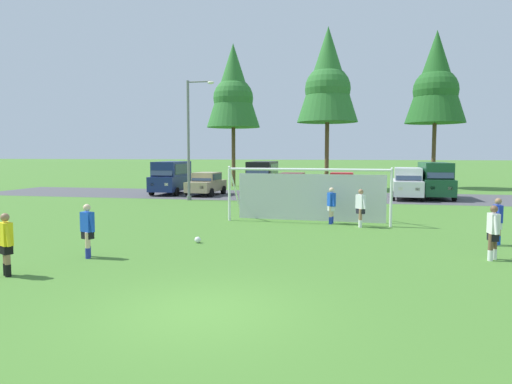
{
  "coord_description": "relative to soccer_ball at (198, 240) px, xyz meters",
  "views": [
    {
      "loc": [
        2.98,
        -8.73,
        3.18
      ],
      "look_at": [
        -0.58,
        7.94,
        1.76
      ],
      "focal_mm": 32.89,
      "sensor_mm": 36.0,
      "label": 1
    }
  ],
  "objects": [
    {
      "name": "parked_car_slot_right",
      "position": [
        8.96,
        18.16,
        1.0
      ],
      "size": [
        2.36,
        4.71,
        2.16
      ],
      "color": "silver",
      "rests_on": "ground"
    },
    {
      "name": "tree_center_back",
      "position": [
        12.3,
        29.3,
        9.57
      ],
      "size": [
        5.28,
        5.28,
        14.07
      ],
      "color": "brown",
      "rests_on": "ground"
    },
    {
      "name": "tree_left_edge",
      "position": [
        -6.07,
        27.98,
        9.18
      ],
      "size": [
        5.06,
        5.06,
        13.49
      ],
      "color": "brown",
      "rests_on": "ground"
    },
    {
      "name": "player_striker_near",
      "position": [
        -2.49,
        -2.92,
        0.71
      ],
      "size": [
        0.69,
        0.41,
        1.64
      ],
      "color": "beige",
      "rests_on": "ground"
    },
    {
      "name": "parked_car_slot_left",
      "position": [
        -5.59,
        18.11,
        0.77
      ],
      "size": [
        2.25,
        4.31,
        1.72
      ],
      "color": "tan",
      "rests_on": "ground"
    },
    {
      "name": "player_defender_far",
      "position": [
        4.39,
        5.56,
        0.71
      ],
      "size": [
        0.4,
        0.71,
        1.64
      ],
      "color": "beige",
      "rests_on": "ground"
    },
    {
      "name": "player_midfield_center",
      "position": [
        9.46,
        -0.71,
        0.71
      ],
      "size": [
        0.32,
        0.75,
        1.64
      ],
      "color": "brown",
      "rests_on": "ground"
    },
    {
      "name": "parked_car_slot_center_left",
      "position": [
        -1.62,
        19.87,
        1.23
      ],
      "size": [
        2.23,
        4.82,
        2.52
      ],
      "color": "black",
      "rests_on": "ground"
    },
    {
      "name": "player_winger_left",
      "position": [
        10.24,
        1.73,
        0.71
      ],
      "size": [
        0.31,
        0.73,
        1.64
      ],
      "color": "#936B4C",
      "rests_on": "ground"
    },
    {
      "name": "parked_car_slot_far_right",
      "position": [
        10.85,
        18.81,
        1.23
      ],
      "size": [
        2.22,
        4.81,
        2.52
      ],
      "color": "#194C2D",
      "rests_on": "ground"
    },
    {
      "name": "ground_plane",
      "position": [
        2.47,
        8.13,
        -0.11
      ],
      "size": [
        400.0,
        400.0,
        0.0
      ],
      "primitive_type": "plane",
      "color": "#477A2D"
    },
    {
      "name": "parking_lot_strip",
      "position": [
        2.47,
        18.87,
        -0.11
      ],
      "size": [
        52.0,
        8.4,
        0.01
      ],
      "primitive_type": "cube",
      "color": "#4C4C51",
      "rests_on": "ground"
    },
    {
      "name": "player_trailing_back",
      "position": [
        5.67,
        4.86,
        0.71
      ],
      "size": [
        0.51,
        0.65,
        1.64
      ],
      "color": "#936B4C",
      "rests_on": "ground"
    },
    {
      "name": "parked_car_slot_far_left",
      "position": [
        -8.54,
        18.47,
        1.23
      ],
      "size": [
        2.3,
        4.85,
        2.52
      ],
      "color": "navy",
      "rests_on": "ground"
    },
    {
      "name": "parked_car_slot_center",
      "position": [
        0.87,
        18.41,
        0.77
      ],
      "size": [
        2.07,
        4.22,
        1.72
      ],
      "color": "maroon",
      "rests_on": "ground"
    },
    {
      "name": "referee",
      "position": [
        -3.35,
        -5.29,
        0.71
      ],
      "size": [
        0.64,
        0.51,
        1.64
      ],
      "color": "#936B4C",
      "rests_on": "ground"
    },
    {
      "name": "parked_car_slot_center_right",
      "position": [
        4.43,
        19.74,
        0.77
      ],
      "size": [
        2.05,
        4.2,
        1.72
      ],
      "color": "red",
      "rests_on": "ground"
    },
    {
      "name": "soccer_goal",
      "position": [
        3.34,
        6.15,
        1.18
      ],
      "size": [
        7.52,
        2.39,
        2.57
      ],
      "color": "white",
      "rests_on": "ground"
    },
    {
      "name": "street_lamp",
      "position": [
        -5.4,
        14.29,
        4.02
      ],
      "size": [
        2.0,
        0.32,
        7.97
      ],
      "color": "slate",
      "rests_on": "ground"
    },
    {
      "name": "soccer_ball",
      "position": [
        0.0,
        0.0,
        0.0
      ],
      "size": [
        0.22,
        0.22,
        0.22
      ],
      "color": "white",
      "rests_on": "ground"
    },
    {
      "name": "tree_mid_left",
      "position": [
        2.92,
        26.06,
        9.58
      ],
      "size": [
        5.28,
        5.28,
        14.07
      ],
      "color": "brown",
      "rests_on": "ground"
    }
  ]
}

